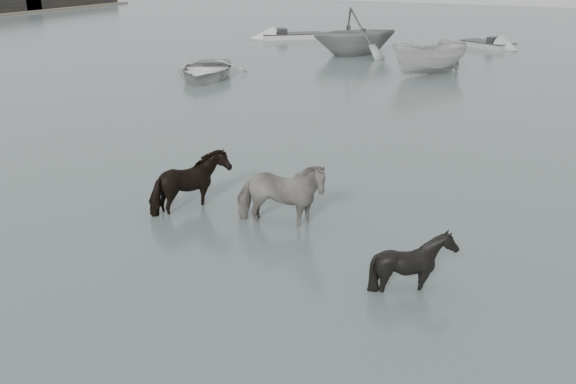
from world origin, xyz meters
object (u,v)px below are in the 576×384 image
(pony_pinto, at_px, (280,188))
(pony_dark, at_px, (191,177))
(rowboat_lead, at_px, (206,67))
(pony_black, at_px, (414,253))

(pony_pinto, bearing_deg, pony_dark, 78.72)
(pony_dark, relative_size, rowboat_lead, 0.33)
(pony_pinto, xyz_separation_m, pony_black, (3.45, -1.51, -0.20))
(pony_pinto, bearing_deg, pony_black, -126.49)
(pony_dark, relative_size, pony_black, 1.17)
(pony_black, relative_size, rowboat_lead, 0.28)
(rowboat_lead, bearing_deg, pony_pinto, -72.94)
(pony_pinto, xyz_separation_m, rowboat_lead, (-11.48, 14.72, -0.38))
(pony_dark, distance_m, pony_black, 5.94)
(pony_pinto, distance_m, pony_black, 3.77)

